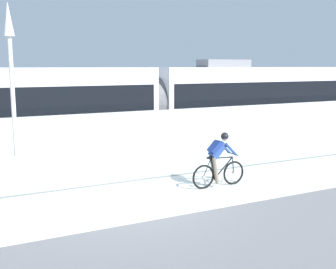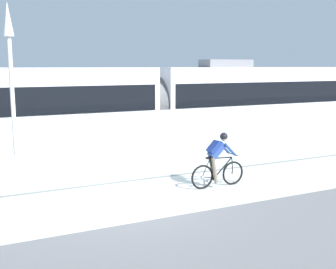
% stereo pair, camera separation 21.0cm
% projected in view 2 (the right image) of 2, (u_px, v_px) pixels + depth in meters
% --- Properties ---
extents(ground_plane, '(200.00, 200.00, 0.00)m').
position_uv_depth(ground_plane, '(130.00, 200.00, 11.11)').
color(ground_plane, slate).
extents(bike_path_deck, '(32.00, 3.20, 0.01)m').
position_uv_depth(bike_path_deck, '(130.00, 199.00, 11.11)').
color(bike_path_deck, beige).
rests_on(bike_path_deck, ground).
extents(glass_parapet, '(32.00, 0.05, 1.09)m').
position_uv_depth(glass_parapet, '(108.00, 165.00, 12.66)').
color(glass_parapet, '#ADC6C1').
rests_on(glass_parapet, ground).
extents(concrete_barrier_wall, '(32.00, 0.36, 1.91)m').
position_uv_depth(concrete_barrier_wall, '(92.00, 142.00, 14.20)').
color(concrete_barrier_wall, silver).
rests_on(concrete_barrier_wall, ground).
extents(tram_rail_near, '(32.00, 0.08, 0.01)m').
position_uv_depth(tram_rail_near, '(76.00, 156.00, 16.56)').
color(tram_rail_near, '#595654').
rests_on(tram_rail_near, ground).
extents(tram_rail_far, '(32.00, 0.08, 0.01)m').
position_uv_depth(tram_rail_far, '(68.00, 149.00, 17.84)').
color(tram_rail_far, '#595654').
rests_on(tram_rail_far, ground).
extents(tram, '(22.56, 2.54, 3.81)m').
position_uv_depth(tram, '(153.00, 103.00, 18.46)').
color(tram, silver).
rests_on(tram, ground).
extents(cyclist_on_bike, '(1.77, 0.58, 1.61)m').
position_uv_depth(cyclist_on_bike, '(218.00, 160.00, 12.14)').
color(cyclist_on_bike, black).
rests_on(cyclist_on_bike, ground).
extents(lamp_post_antenna, '(0.28, 0.28, 5.20)m').
position_uv_depth(lamp_post_antenna, '(11.00, 74.00, 11.38)').
color(lamp_post_antenna, gray).
rests_on(lamp_post_antenna, ground).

